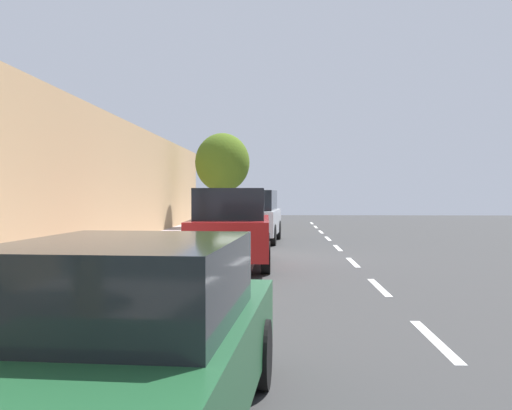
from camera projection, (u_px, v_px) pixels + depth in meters
ground at (260, 259)px, 16.58m from camera, size 68.56×68.56×0.00m
sidewalk at (144, 256)px, 16.72m from camera, size 3.23×42.85×0.15m
curb_edge at (203, 256)px, 16.65m from camera, size 0.16×42.85×0.15m
lane_stripe_centre at (344, 254)px, 17.90m from camera, size 0.14×40.00×0.01m
lane_stripe_bike_edge at (254, 259)px, 16.59m from camera, size 0.12×42.85×0.01m
building_facade at (79, 180)px, 16.76m from camera, size 0.50×42.85×4.48m
parked_suv_silver_nearest at (253, 215)px, 22.42m from camera, size 2.17×4.80×1.99m
parked_suv_red_second at (232, 226)px, 14.99m from camera, size 2.05×4.74×1.99m
parked_sedan_green_mid at (129, 345)px, 4.28m from camera, size 2.06×4.50×1.52m
bicycle_at_curb at (243, 225)px, 27.12m from camera, size 1.77×0.46×0.79m
cyclist_with_backpack at (239, 211)px, 27.56m from camera, size 0.47×0.60×1.71m
street_tree_near_cyclist at (222, 163)px, 30.28m from camera, size 2.82×2.82×4.84m
fire_hydrant at (220, 223)px, 25.35m from camera, size 0.22×0.22×0.84m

